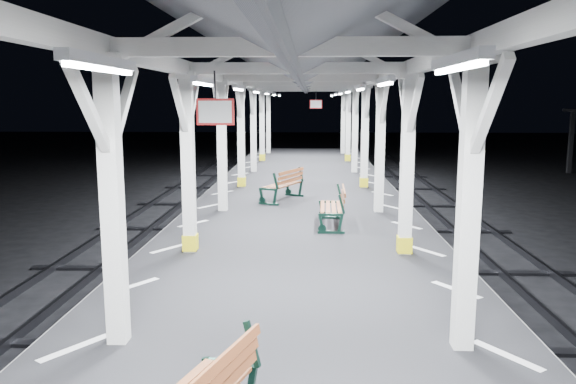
{
  "coord_description": "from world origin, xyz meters",
  "views": [
    {
      "loc": [
        0.24,
        -8.17,
        3.81
      ],
      "look_at": [
        -0.15,
        1.69,
        2.2
      ],
      "focal_mm": 35.0,
      "sensor_mm": 36.0,
      "label": 1
    }
  ],
  "objects": [
    {
      "name": "hazard_stripes_right",
      "position": [
        2.45,
        0.0,
        1.0
      ],
      "size": [
        1.0,
        48.0,
        0.01
      ],
      "primitive_type": "cube",
      "color": "silver",
      "rests_on": "platform"
    },
    {
      "name": "ground",
      "position": [
        0.0,
        0.0,
        0.0
      ],
      "size": [
        120.0,
        120.0,
        0.0
      ],
      "primitive_type": "plane",
      "color": "black",
      "rests_on": "ground"
    },
    {
      "name": "hazard_stripes_left",
      "position": [
        -2.45,
        0.0,
        1.0
      ],
      "size": [
        1.0,
        48.0,
        0.01
      ],
      "primitive_type": "cube",
      "color": "silver",
      "rests_on": "platform"
    },
    {
      "name": "canopy",
      "position": [
        0.0,
        -0.02,
        4.56
      ],
      "size": [
        5.4,
        49.0,
        4.65
      ],
      "color": "silver",
      "rests_on": "platform"
    },
    {
      "name": "bench_far",
      "position": [
        -0.46,
        7.52,
        1.48
      ],
      "size": [
        1.23,
        1.76,
        0.9
      ],
      "rotation": [
        0.0,
        0.0,
        -0.43
      ],
      "color": "black",
      "rests_on": "platform"
    },
    {
      "name": "platform",
      "position": [
        0.0,
        0.0,
        0.5
      ],
      "size": [
        6.0,
        50.0,
        1.0
      ],
      "primitive_type": "cube",
      "color": "black",
      "rests_on": "ground"
    },
    {
      "name": "bench_mid",
      "position": [
        0.81,
        4.3,
        1.46
      ],
      "size": [
        0.64,
        1.62,
        0.87
      ],
      "rotation": [
        0.0,
        0.0,
        -0.02
      ],
      "color": "black",
      "rests_on": "platform"
    }
  ]
}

